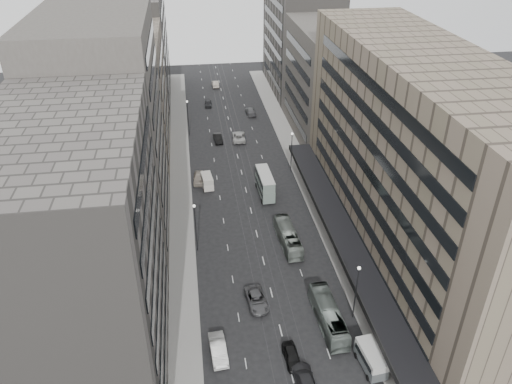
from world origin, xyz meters
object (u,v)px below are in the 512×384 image
bus_far (288,237)px  double_decker (265,184)px  sedan_0 (292,356)px  sedan_1 (218,349)px  bus_near (328,315)px  vw_microbus (371,358)px  panel_van (207,181)px  sedan_2 (257,300)px

bus_far → double_decker: 15.43m
sedan_0 → sedan_1: size_ratio=0.82×
bus_near → sedan_1: 14.50m
sedan_1 → bus_near: bearing=7.6°
bus_near → double_decker: double_decker is taller
sedan_1 → vw_microbus: bearing=-18.2°
bus_near → bus_far: bus_near is taller
panel_van → sedan_0: panel_van is taller
sedan_1 → sedan_0: bearing=-18.1°
sedan_0 → vw_microbus: bearing=-17.3°
double_decker → sedan_0: bearing=-96.1°
sedan_0 → sedan_2: bearing=102.3°
bus_near → sedan_2: bearing=-31.8°
panel_van → sedan_2: size_ratio=0.78×
bus_near → bus_far: size_ratio=1.04×
bus_far → double_decker: (-1.17, 15.35, 0.93)m
double_decker → sedan_1: size_ratio=1.53×
vw_microbus → sedan_1: size_ratio=0.98×
vw_microbus → bus_far: bearing=95.1°
panel_van → double_decker: bearing=-27.1°
double_decker → vw_microbus: double_decker is taller
bus_near → panel_van: 38.91m
bus_far → sedan_0: bus_far is taller
vw_microbus → bus_near: bearing=106.8°
bus_far → panel_van: bearing=-62.3°
bus_far → double_decker: size_ratio=1.26×
double_decker → sedan_0: (-2.83, -37.69, -1.61)m
double_decker → sedan_0: size_ratio=1.86×
double_decker → sedan_2: size_ratio=1.47×
vw_microbus → sedan_2: 16.78m
sedan_1 → sedan_2: 9.68m
bus_far → sedan_2: (-6.75, -12.40, -0.65)m
bus_near → sedan_1: bearing=9.8°
bus_far → panel_van: bus_far is taller
panel_van → sedan_1: 39.56m
vw_microbus → sedan_2: vw_microbus is taller
sedan_1 → sedan_2: sedan_1 is taller
bus_near → sedan_2: 9.82m
double_decker → sedan_1: 37.35m
bus_far → bus_near: bearing=92.9°
bus_near → sedan_2: bus_near is taller
sedan_0 → sedan_1: sedan_1 is taller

